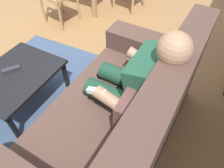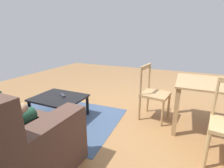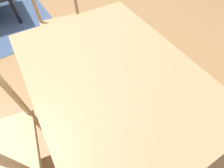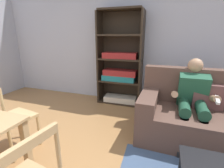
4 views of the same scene
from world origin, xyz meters
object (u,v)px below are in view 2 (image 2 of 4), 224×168
(dining_table, at_px, (222,91))
(dining_chair_facing_couch, at_px, (154,93))
(tv_remote, at_px, (63,95))
(coffee_table, at_px, (59,100))

(dining_table, xyz_separation_m, dining_chair_facing_couch, (0.94, -0.00, -0.18))
(dining_table, relative_size, dining_chair_facing_couch, 1.34)
(tv_remote, distance_m, dining_table, 2.45)
(tv_remote, distance_m, dining_chair_facing_couch, 1.54)
(coffee_table, xyz_separation_m, tv_remote, (-0.03, -0.07, 0.06))
(dining_table, bearing_deg, coffee_table, 14.83)
(tv_remote, bearing_deg, coffee_table, 13.03)
(coffee_table, height_order, dining_chair_facing_couch, dining_chair_facing_couch)
(dining_table, bearing_deg, dining_chair_facing_couch, -0.27)
(dining_chair_facing_couch, bearing_deg, tv_remote, 21.79)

